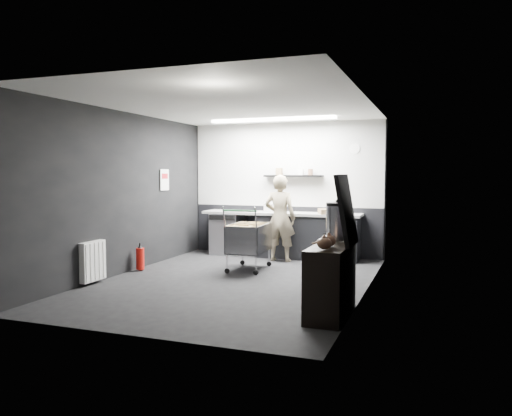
% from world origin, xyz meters
% --- Properties ---
extents(floor, '(5.50, 5.50, 0.00)m').
position_xyz_m(floor, '(0.00, 0.00, 0.00)').
color(floor, black).
rests_on(floor, ground).
extents(ceiling, '(5.50, 5.50, 0.00)m').
position_xyz_m(ceiling, '(0.00, 0.00, 2.70)').
color(ceiling, silver).
rests_on(ceiling, wall_back).
extents(wall_back, '(5.50, 0.00, 5.50)m').
position_xyz_m(wall_back, '(0.00, 2.75, 1.35)').
color(wall_back, black).
rests_on(wall_back, floor).
extents(wall_front, '(5.50, 0.00, 5.50)m').
position_xyz_m(wall_front, '(0.00, -2.75, 1.35)').
color(wall_front, black).
rests_on(wall_front, floor).
extents(wall_left, '(0.00, 5.50, 5.50)m').
position_xyz_m(wall_left, '(-2.00, 0.00, 1.35)').
color(wall_left, black).
rests_on(wall_left, floor).
extents(wall_right, '(0.00, 5.50, 5.50)m').
position_xyz_m(wall_right, '(2.00, 0.00, 1.35)').
color(wall_right, black).
rests_on(wall_right, floor).
extents(kitchen_wall_panel, '(3.95, 0.02, 1.70)m').
position_xyz_m(kitchen_wall_panel, '(0.00, 2.73, 1.85)').
color(kitchen_wall_panel, silver).
rests_on(kitchen_wall_panel, wall_back).
extents(dado_panel, '(3.95, 0.02, 1.00)m').
position_xyz_m(dado_panel, '(0.00, 2.73, 0.50)').
color(dado_panel, black).
rests_on(dado_panel, wall_back).
extents(floating_shelf, '(1.20, 0.22, 0.04)m').
position_xyz_m(floating_shelf, '(0.20, 2.62, 1.62)').
color(floating_shelf, black).
rests_on(floating_shelf, wall_back).
extents(wall_clock, '(0.20, 0.03, 0.20)m').
position_xyz_m(wall_clock, '(1.40, 2.72, 2.15)').
color(wall_clock, white).
rests_on(wall_clock, wall_back).
extents(poster, '(0.02, 0.30, 0.40)m').
position_xyz_m(poster, '(-1.98, 1.30, 1.55)').
color(poster, white).
rests_on(poster, wall_left).
extents(poster_red_band, '(0.02, 0.22, 0.10)m').
position_xyz_m(poster_red_band, '(-1.98, 1.30, 1.62)').
color(poster_red_band, red).
rests_on(poster_red_band, poster).
extents(radiator, '(0.10, 0.50, 0.60)m').
position_xyz_m(radiator, '(-1.94, -0.90, 0.35)').
color(radiator, white).
rests_on(radiator, wall_left).
extents(ceiling_strip, '(2.40, 0.20, 0.04)m').
position_xyz_m(ceiling_strip, '(0.00, 1.85, 2.67)').
color(ceiling_strip, white).
rests_on(ceiling_strip, ceiling).
extents(prep_counter, '(3.20, 0.61, 0.90)m').
position_xyz_m(prep_counter, '(0.14, 2.42, 0.46)').
color(prep_counter, black).
rests_on(prep_counter, floor).
extents(person, '(0.61, 0.40, 1.65)m').
position_xyz_m(person, '(0.12, 1.97, 0.83)').
color(person, '#C1B799').
rests_on(person, floor).
extents(shopping_cart, '(0.64, 1.00, 1.08)m').
position_xyz_m(shopping_cart, '(-0.13, 0.97, 0.51)').
color(shopping_cart, silver).
rests_on(shopping_cart, floor).
extents(sideboard, '(0.47, 1.11, 1.66)m').
position_xyz_m(sideboard, '(1.78, -1.29, 0.53)').
color(sideboard, black).
rests_on(sideboard, floor).
extents(fire_extinguisher, '(0.14, 0.14, 0.46)m').
position_xyz_m(fire_extinguisher, '(-1.85, 0.24, 0.22)').
color(fire_extinguisher, red).
rests_on(fire_extinguisher, floor).
extents(cardboard_box, '(0.56, 0.50, 0.09)m').
position_xyz_m(cardboard_box, '(1.03, 2.37, 0.95)').
color(cardboard_box, olive).
rests_on(cardboard_box, prep_counter).
extents(pink_tub, '(0.18, 0.18, 0.18)m').
position_xyz_m(pink_tub, '(-0.15, 2.42, 0.99)').
color(pink_tub, silver).
rests_on(pink_tub, prep_counter).
extents(white_container, '(0.23, 0.19, 0.18)m').
position_xyz_m(white_container, '(-0.21, 2.37, 0.99)').
color(white_container, white).
rests_on(white_container, prep_counter).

